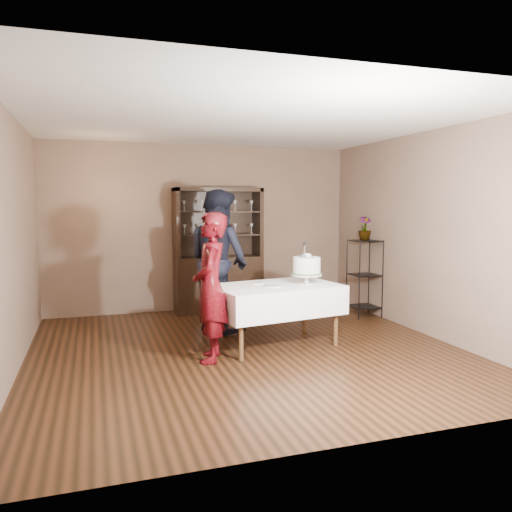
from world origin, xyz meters
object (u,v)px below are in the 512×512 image
at_px(plant_etagere, 364,275).
at_px(woman, 211,287).
at_px(potted_plant, 365,228).
at_px(man, 218,261).
at_px(cake_table, 276,299).
at_px(china_hutch, 218,271).
at_px(cake, 307,267).

distance_m(plant_etagere, woman, 3.13).
xyz_separation_m(plant_etagere, woman, (-2.77, -1.44, 0.18)).
distance_m(woman, potted_plant, 3.15).
distance_m(plant_etagere, man, 2.39).
relative_size(woman, potted_plant, 4.53).
relative_size(plant_etagere, potted_plant, 3.27).
relative_size(cake_table, man, 0.85).
height_order(plant_etagere, man, man).
bearing_deg(china_hutch, man, -103.42).
bearing_deg(man, potted_plant, -112.80).
distance_m(cake_table, man, 1.15).
distance_m(cake_table, potted_plant, 2.31).
xyz_separation_m(china_hutch, woman, (-0.69, -2.49, 0.17)).
xyz_separation_m(man, potted_plant, (2.35, 0.14, 0.40)).
distance_m(plant_etagere, cake_table, 2.18).
relative_size(china_hutch, man, 1.03).
relative_size(cake_table, potted_plant, 4.49).
relative_size(man, cake, 3.69).
distance_m(china_hutch, woman, 2.59).
relative_size(woman, man, 0.85).
distance_m(man, potted_plant, 2.39).
bearing_deg(china_hutch, cake_table, -84.65).
height_order(plant_etagere, woman, woman).
bearing_deg(potted_plant, china_hutch, 152.87).
xyz_separation_m(china_hutch, plant_etagere, (2.08, -1.05, -0.01)).
xyz_separation_m(woman, man, (0.41, 1.29, 0.14)).
bearing_deg(cake, man, 131.39).
xyz_separation_m(cake_table, man, (-0.49, 0.96, 0.39)).
bearing_deg(potted_plant, man, -176.63).
relative_size(china_hutch, woman, 1.20).
relative_size(cake_table, cake, 3.13).
xyz_separation_m(china_hutch, potted_plant, (2.07, -1.06, 0.71)).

